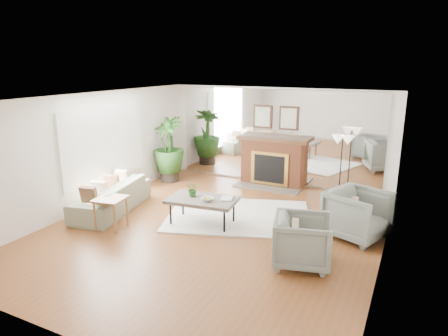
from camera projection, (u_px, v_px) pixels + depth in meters
The scene contains 18 objects.
ground at pixel (214, 230), 7.65m from camera, with size 7.00×7.00×0.00m, color brown.
wall_left at pixel (91, 151), 8.61m from camera, with size 0.02×7.00×2.50m, color white.
wall_right at pixel (387, 189), 6.05m from camera, with size 0.02×7.00×2.50m, color white.
wall_back at pixel (276, 136), 10.35m from camera, with size 6.00×0.02×2.50m, color white.
mirror_panel at pixel (276, 136), 10.34m from camera, with size 5.40×0.04×2.40m, color silver.
window_panel at pixel (104, 144), 8.92m from camera, with size 0.04×2.40×1.50m, color #B2E09E.
fireplace at pixel (272, 160), 10.30m from camera, with size 1.85×0.83×2.05m.
area_rug at pixel (239, 216), 8.31m from camera, with size 2.90×2.07×0.03m, color white.
coffee_table at pixel (202, 201), 7.80m from camera, with size 1.42×0.93×0.54m.
sofa at pixel (112, 197), 8.58m from camera, with size 2.16×0.84×0.63m, color gray.
armchair_back at pixel (358, 214), 7.21m from camera, with size 0.96×0.99×0.90m, color slate.
armchair_front at pixel (302, 241), 6.24m from camera, with size 0.86×0.88×0.80m, color slate.
side_table at pixel (110, 203), 7.60m from camera, with size 0.62×0.62×0.61m.
potted_ficus at pixel (169, 147), 10.59m from camera, with size 0.98×0.98×1.74m.
floor_lamp at pixel (342, 145), 8.98m from camera, with size 0.50×0.28×1.53m.
tabletop_plant at pixel (193, 189), 7.89m from camera, with size 0.26×0.23×0.29m, color #336324.
fruit_bowl at pixel (207, 199), 7.66m from camera, with size 0.24×0.24×0.06m, color olive.
book at pixel (221, 198), 7.77m from camera, with size 0.22×0.30×0.02m, color olive.
Camera 1 is at (3.32, -6.27, 3.10)m, focal length 32.00 mm.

